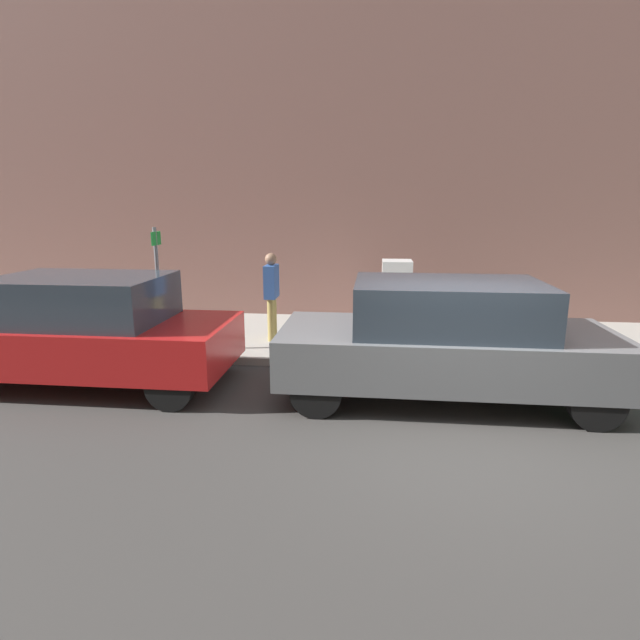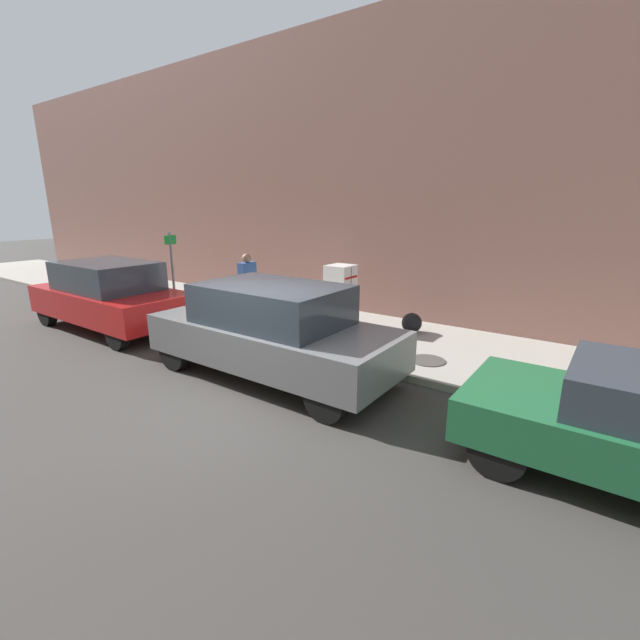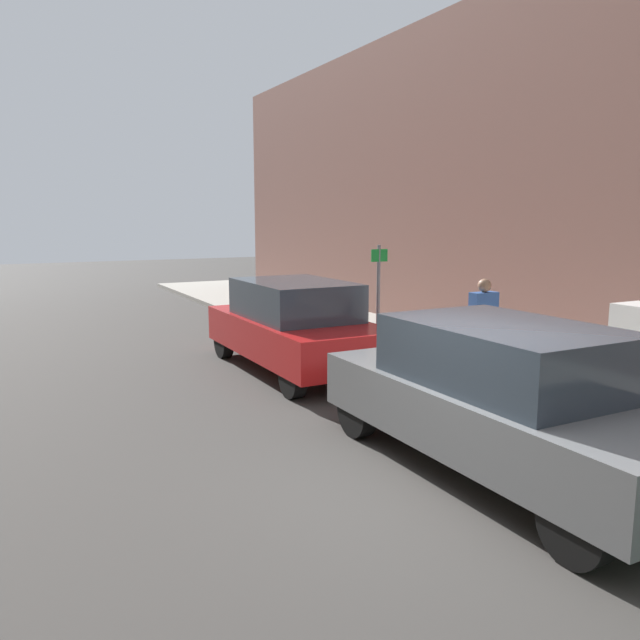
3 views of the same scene
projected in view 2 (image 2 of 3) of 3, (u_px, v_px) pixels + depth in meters
name	position (u px, v px, depth m)	size (l,w,h in m)	color
ground_plane	(236.00, 397.00, 7.18)	(80.00, 80.00, 0.00)	#383533
sidewalk_slab	(359.00, 335.00, 10.37)	(3.68, 44.00, 0.14)	#9E998E
building_facade_near	(413.00, 174.00, 11.43)	(1.59, 39.60, 7.82)	#7F564C
discarded_refrigerator	(340.00, 296.00, 10.69)	(0.64, 0.61, 1.55)	white
manhole_cover	(428.00, 360.00, 8.45)	(0.70, 0.70, 0.02)	#47443F
street_sign_post	(172.00, 269.00, 11.69)	(0.36, 0.07, 2.28)	slate
fire_hydrant	(150.00, 295.00, 12.69)	(0.22, 0.22, 0.78)	gold
trash_bag	(412.00, 323.00, 10.26)	(0.48, 0.48, 0.48)	black
pedestrian_walking_far	(248.00, 281.00, 11.44)	(0.50, 0.23, 1.74)	#A8934C
parked_suv_red	(110.00, 295.00, 10.94)	(1.98, 4.60, 1.74)	red
parked_suv_gray	(273.00, 330.00, 7.83)	(1.99, 4.78, 1.75)	slate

